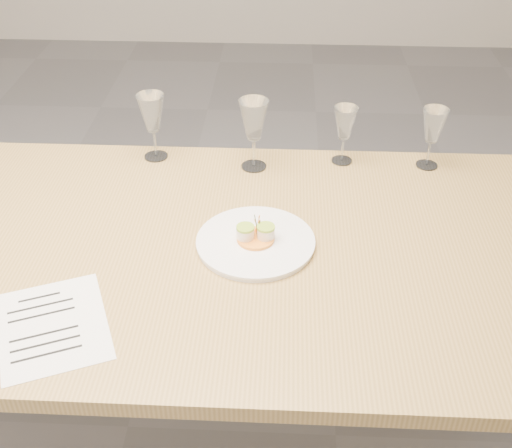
{
  "coord_description": "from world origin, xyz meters",
  "views": [
    {
      "loc": [
        0.47,
        -1.27,
        1.73
      ],
      "look_at": [
        0.41,
        0.02,
        0.8
      ],
      "focal_mm": 45.0,
      "sensor_mm": 36.0,
      "label": 1
    }
  ],
  "objects_px": {
    "dinner_plate": "(256,241)",
    "recipe_sheet": "(53,325)",
    "wine_glass_1": "(152,114)",
    "wine_glass_3": "(345,124)",
    "dining_table": "(97,262)",
    "wine_glass_4": "(433,127)",
    "wine_glass_2": "(254,121)"
  },
  "relations": [
    {
      "from": "wine_glass_3",
      "to": "wine_glass_4",
      "type": "bearing_deg",
      "value": -3.19
    },
    {
      "from": "dinner_plate",
      "to": "wine_glass_2",
      "type": "distance_m",
      "value": 0.41
    },
    {
      "from": "wine_glass_1",
      "to": "wine_glass_2",
      "type": "bearing_deg",
      "value": -8.53
    },
    {
      "from": "dining_table",
      "to": "wine_glass_1",
      "type": "bearing_deg",
      "value": 79.02
    },
    {
      "from": "wine_glass_2",
      "to": "wine_glass_4",
      "type": "relative_size",
      "value": 1.16
    },
    {
      "from": "recipe_sheet",
      "to": "wine_glass_1",
      "type": "xyz_separation_m",
      "value": [
        0.09,
        0.74,
        0.14
      ]
    },
    {
      "from": "recipe_sheet",
      "to": "wine_glass_3",
      "type": "relative_size",
      "value": 1.97
    },
    {
      "from": "dining_table",
      "to": "wine_glass_4",
      "type": "xyz_separation_m",
      "value": [
        0.91,
        0.42,
        0.2
      ]
    },
    {
      "from": "dining_table",
      "to": "wine_glass_4",
      "type": "distance_m",
      "value": 1.02
    },
    {
      "from": "dinner_plate",
      "to": "wine_glass_2",
      "type": "bearing_deg",
      "value": 93.68
    },
    {
      "from": "dining_table",
      "to": "wine_glass_3",
      "type": "bearing_deg",
      "value": 33.65
    },
    {
      "from": "wine_glass_2",
      "to": "wine_glass_4",
      "type": "bearing_deg",
      "value": 3.57
    },
    {
      "from": "wine_glass_3",
      "to": "dining_table",
      "type": "bearing_deg",
      "value": -146.35
    },
    {
      "from": "dinner_plate",
      "to": "wine_glass_3",
      "type": "distance_m",
      "value": 0.51
    },
    {
      "from": "dinner_plate",
      "to": "wine_glass_1",
      "type": "distance_m",
      "value": 0.56
    },
    {
      "from": "recipe_sheet",
      "to": "wine_glass_1",
      "type": "height_order",
      "value": "wine_glass_1"
    },
    {
      "from": "dinner_plate",
      "to": "wine_glass_3",
      "type": "bearing_deg",
      "value": 60.77
    },
    {
      "from": "recipe_sheet",
      "to": "wine_glass_2",
      "type": "distance_m",
      "value": 0.81
    },
    {
      "from": "wine_glass_3",
      "to": "dinner_plate",
      "type": "bearing_deg",
      "value": -119.23
    },
    {
      "from": "dining_table",
      "to": "dinner_plate",
      "type": "bearing_deg",
      "value": 0.64
    },
    {
      "from": "dinner_plate",
      "to": "wine_glass_4",
      "type": "height_order",
      "value": "wine_glass_4"
    },
    {
      "from": "dinner_plate",
      "to": "recipe_sheet",
      "type": "distance_m",
      "value": 0.52
    },
    {
      "from": "dining_table",
      "to": "wine_glass_1",
      "type": "xyz_separation_m",
      "value": [
        0.08,
        0.43,
        0.21
      ]
    },
    {
      "from": "wine_glass_1",
      "to": "recipe_sheet",
      "type": "bearing_deg",
      "value": -97.3
    },
    {
      "from": "dinner_plate",
      "to": "wine_glass_1",
      "type": "bearing_deg",
      "value": 127.42
    },
    {
      "from": "wine_glass_2",
      "to": "wine_glass_3",
      "type": "bearing_deg",
      "value": 9.94
    },
    {
      "from": "dining_table",
      "to": "wine_glass_4",
      "type": "relative_size",
      "value": 12.97
    },
    {
      "from": "recipe_sheet",
      "to": "wine_glass_3",
      "type": "height_order",
      "value": "wine_glass_3"
    },
    {
      "from": "dining_table",
      "to": "dinner_plate",
      "type": "distance_m",
      "value": 0.42
    },
    {
      "from": "wine_glass_1",
      "to": "wine_glass_3",
      "type": "height_order",
      "value": "wine_glass_1"
    },
    {
      "from": "wine_glass_2",
      "to": "dinner_plate",
      "type": "bearing_deg",
      "value": -86.32
    },
    {
      "from": "dining_table",
      "to": "wine_glass_3",
      "type": "distance_m",
      "value": 0.81
    }
  ]
}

